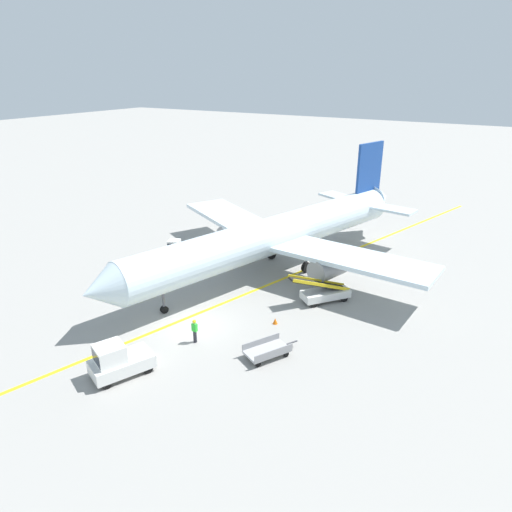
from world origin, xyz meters
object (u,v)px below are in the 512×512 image
baggage_cart_loaded (267,350)px  safety_cone_nose_right (175,241)px  baggage_tug_near_wing (176,251)px  safety_cone_nose_left (275,321)px  airliner (278,234)px  ground_crew_marshaller (195,330)px  pushback_tug (118,361)px  belt_loader_forward_hold (324,292)px

baggage_cart_loaded → safety_cone_nose_right: (-18.57, 13.07, -0.25)m
baggage_tug_near_wing → safety_cone_nose_left: bearing=-22.2°
airliner → ground_crew_marshaller: airliner is taller
baggage_cart_loaded → airliner: bearing=116.0°
pushback_tug → airliner: bearing=88.4°
airliner → belt_loader_forward_hold: airliner is taller
airliner → ground_crew_marshaller: (1.12, -13.58, -2.51)m
baggage_tug_near_wing → ground_crew_marshaller: 14.97m
airliner → baggage_tug_near_wing: (-9.45, -2.97, -2.49)m
belt_loader_forward_hold → safety_cone_nose_left: 5.35m
baggage_cart_loaded → safety_cone_nose_left: 4.20m
airliner → safety_cone_nose_right: airliner is taller
airliner → safety_cone_nose_left: size_ratio=78.84×
baggage_cart_loaded → ground_crew_marshaller: 5.12m
pushback_tug → safety_cone_nose_right: pushback_tug is taller
belt_loader_forward_hold → baggage_cart_loaded: bearing=-90.2°
safety_cone_nose_left → baggage_cart_loaded: bearing=-68.1°
belt_loader_forward_hold → safety_cone_nose_left: size_ratio=10.70×
belt_loader_forward_hold → safety_cone_nose_right: (-18.61, 4.11, -0.56)m
airliner → safety_cone_nose_left: (4.56, -8.69, -3.20)m
safety_cone_nose_left → safety_cone_nose_right: size_ratio=1.00×
belt_loader_forward_hold → safety_cone_nose_right: size_ratio=10.70×
baggage_cart_loaded → ground_crew_marshaller: ground_crew_marshaller is taller
ground_crew_marshaller → safety_cone_nose_right: 19.56m
safety_cone_nose_left → safety_cone_nose_right: 19.33m
baggage_tug_near_wing → baggage_cart_loaded: 18.30m
baggage_cart_loaded → safety_cone_nose_right: 22.72m
baggage_tug_near_wing → belt_loader_forward_hold: size_ratio=0.58×
baggage_tug_near_wing → safety_cone_nose_right: 4.64m
airliner → belt_loader_forward_hold: size_ratio=7.37×
ground_crew_marshaller → pushback_tug: bearing=-107.7°
belt_loader_forward_hold → baggage_tug_near_wing: bearing=177.6°
baggage_cart_loaded → safety_cone_nose_left: size_ratio=8.40×
pushback_tug → safety_cone_nose_right: bearing=121.7°
belt_loader_forward_hold → airliner: bearing=149.6°
pushback_tug → ground_crew_marshaller: (1.66, 5.21, -0.08)m
airliner → belt_loader_forward_hold: bearing=-30.4°
airliner → ground_crew_marshaller: size_ratio=20.41×
safety_cone_nose_right → baggage_tug_near_wing: bearing=-49.1°
belt_loader_forward_hold → pushback_tug: bearing=-113.8°
airliner → ground_crew_marshaller: 13.85m
baggage_tug_near_wing → safety_cone_nose_left: 15.15m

